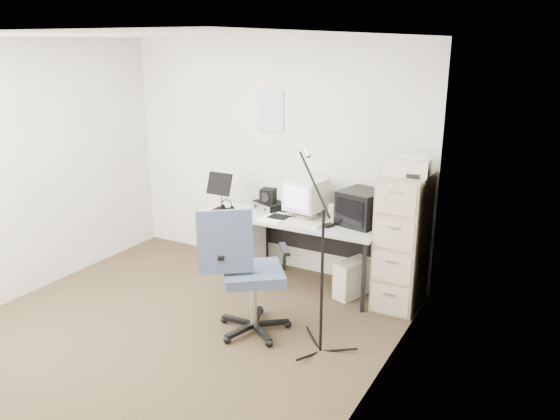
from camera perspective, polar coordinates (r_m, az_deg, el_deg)
The scene contains 23 objects.
floor at distance 5.04m, azimuth -11.01°, elevation -12.37°, with size 3.60×3.60×0.01m, color #2E2A1D.
ceiling at distance 4.40m, azimuth -12.93°, elevation 17.37°, with size 3.60×3.60×0.01m, color white.
wall_back at distance 6.00m, azimuth -0.69°, elevation 5.59°, with size 3.60×0.02×2.50m, color silver.
wall_left at distance 5.87m, azimuth -25.44°, elevation 3.66°, with size 0.02×3.60×2.50m, color silver.
wall_right at distance 3.69m, azimuth 9.95°, elevation -2.12°, with size 0.02×3.60×2.50m, color silver.
wall_calendar at distance 5.92m, azimuth -0.94°, elevation 10.34°, with size 0.30×0.02×0.44m, color white.
filing_cabinet at distance 5.29m, azimuth 12.67°, elevation -3.21°, with size 0.40×0.60×1.30m, color tan.
printer at distance 5.07m, azimuth 13.16°, elevation 4.46°, with size 0.40×0.27×0.15m, color silver.
desk at distance 5.67m, azimuth 3.15°, elevation -4.46°, with size 1.50×0.70×0.73m, color #A4A49E.
crt_monitor at distance 5.59m, azimuth 2.74°, elevation 1.29°, with size 0.35×0.37×0.39m, color silver.
crt_tv at distance 5.40m, azimuth 8.50°, elevation 0.26°, with size 0.38×0.40×0.34m, color black.
desk_speaker at distance 5.50m, azimuth 5.52°, elevation -0.28°, with size 0.09×0.09×0.16m, color beige.
keyboard at distance 5.39m, azimuth 2.32°, elevation -1.36°, with size 0.41×0.14×0.02m, color silver.
mouse at distance 5.32m, azimuth 5.10°, elevation -1.60°, with size 0.06×0.11×0.03m, color black.
radio_receiver at distance 5.82m, azimuth -1.06°, elevation 0.43°, with size 0.33×0.23×0.09m, color black.
radio_speaker at distance 5.76m, azimuth -1.25°, elevation 1.51°, with size 0.15×0.14×0.15m, color black.
papers at distance 5.55m, azimuth -0.45°, elevation -0.81°, with size 0.24×0.33×0.02m, color white.
pc_tower at distance 5.56m, azimuth 7.59°, elevation -7.07°, with size 0.18×0.40×0.37m, color silver.
office_chair at distance 4.71m, azimuth -2.85°, elevation -6.42°, with size 0.66×0.66×1.14m, color #47526E.
side_cart at distance 6.12m, azimuth -4.81°, elevation -3.03°, with size 0.56×0.45×0.69m, color white.
music_stand at distance 5.94m, azimuth -6.16°, elevation 1.97°, with size 0.29×0.16×0.43m, color black.
headphones at distance 5.89m, azimuth -5.57°, elevation 0.19°, with size 0.16×0.16×0.03m, color black.
mic_stand at distance 4.33m, azimuth 4.46°, elevation -5.34°, with size 0.02×0.02×1.60m, color black.
Camera 1 is at (2.89, -3.31, 2.45)m, focal length 35.00 mm.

